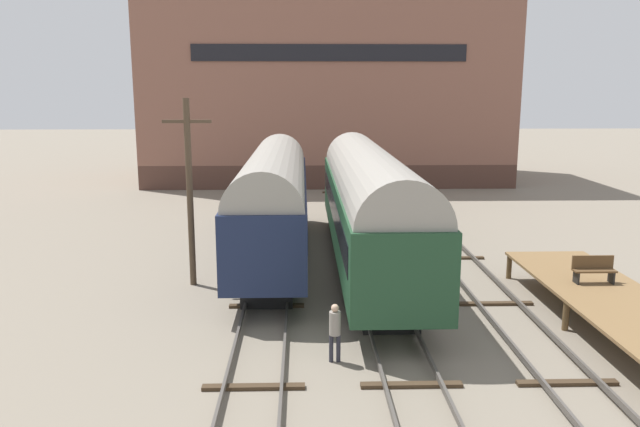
# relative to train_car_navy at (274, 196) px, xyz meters

# --- Properties ---
(ground_plane) EXTENTS (200.00, 200.00, 0.00)m
(ground_plane) POSITION_rel_train_car_navy_xyz_m (4.01, -9.35, -2.83)
(ground_plane) COLOR slate
(track_left) EXTENTS (2.60, 60.00, 0.26)m
(track_left) POSITION_rel_train_car_navy_xyz_m (0.00, -9.35, -2.69)
(track_left) COLOR #4C4742
(track_left) RESTS_ON ground
(track_middle) EXTENTS (2.60, 60.00, 0.26)m
(track_middle) POSITION_rel_train_car_navy_xyz_m (4.01, -9.35, -2.69)
(track_middle) COLOR #4C4742
(track_middle) RESTS_ON ground
(track_right) EXTENTS (2.60, 60.00, 0.26)m
(track_right) POSITION_rel_train_car_navy_xyz_m (8.02, -9.35, -2.69)
(track_right) COLOR #4C4742
(track_right) RESTS_ON ground
(train_car_navy) EXTENTS (2.87, 16.53, 4.97)m
(train_car_navy) POSITION_rel_train_car_navy_xyz_m (0.00, 0.00, 0.00)
(train_car_navy) COLOR black
(train_car_navy) RESTS_ON ground
(train_car_green) EXTENTS (3.00, 18.71, 5.09)m
(train_car_green) POSITION_rel_train_car_navy_xyz_m (4.01, -1.66, 0.06)
(train_car_green) COLOR black
(train_car_green) RESTS_ON ground
(station_platform) EXTENTS (3.17, 11.19, 1.06)m
(station_platform) POSITION_rel_train_car_navy_xyz_m (10.92, -8.70, -1.86)
(station_platform) COLOR brown
(station_platform) RESTS_ON ground
(bench) EXTENTS (1.40, 0.40, 0.91)m
(bench) POSITION_rel_train_car_navy_xyz_m (10.98, -7.16, -1.29)
(bench) COLOR brown
(bench) RESTS_ON station_platform
(person_worker) EXTENTS (0.32, 0.32, 1.68)m
(person_worker) POSITION_rel_train_car_navy_xyz_m (2.13, -10.81, -1.83)
(person_worker) COLOR #282833
(person_worker) RESTS_ON ground
(utility_pole) EXTENTS (1.80, 0.24, 7.11)m
(utility_pole) POSITION_rel_train_car_navy_xyz_m (-2.98, -3.69, 0.89)
(utility_pole) COLOR #473828
(utility_pole) RESTS_ON ground
(warehouse_building) EXTENTS (28.38, 13.31, 18.14)m
(warehouse_building) POSITION_rel_train_car_navy_xyz_m (3.24, 25.89, 6.24)
(warehouse_building) COLOR #4F342A
(warehouse_building) RESTS_ON ground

